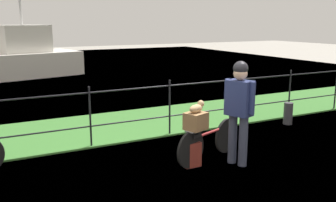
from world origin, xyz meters
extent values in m
plane|color=gray|center=(0.00, 0.00, 0.00)|extent=(60.00, 60.00, 0.00)
cube|color=#38702D|center=(0.00, 3.09, 0.01)|extent=(27.00, 2.40, 0.03)
plane|color=#60849E|center=(0.00, 10.70, 0.00)|extent=(30.00, 30.00, 0.00)
cylinder|color=black|center=(-0.82, 1.98, 0.57)|extent=(0.04, 0.04, 1.14)
cylinder|color=black|center=(0.82, 1.98, 0.57)|extent=(0.04, 0.04, 1.14)
cylinder|color=black|center=(2.45, 1.98, 0.57)|extent=(0.04, 0.04, 1.14)
cylinder|color=black|center=(4.09, 1.98, 0.57)|extent=(0.04, 0.04, 1.14)
cylinder|color=black|center=(5.73, 1.98, 0.57)|extent=(0.04, 0.04, 1.14)
cylinder|color=black|center=(0.00, 1.98, 0.40)|extent=(18.00, 0.03, 0.03)
cylinder|color=black|center=(0.00, 1.98, 1.02)|extent=(18.00, 0.03, 0.03)
cylinder|color=black|center=(1.22, 0.60, 0.31)|extent=(0.59, 0.25, 0.61)
cylinder|color=black|center=(0.29, 0.27, 0.31)|extent=(0.59, 0.25, 0.61)
cylinder|color=#9E2D2D|center=(0.76, 0.43, 0.47)|extent=(0.74, 0.30, 0.04)
cube|color=black|center=(0.41, 0.31, 0.51)|extent=(0.22, 0.15, 0.06)
cube|color=slate|center=(0.41, 0.31, 0.60)|extent=(0.39, 0.27, 0.02)
cube|color=olive|center=(0.41, 0.31, 0.75)|extent=(0.40, 0.37, 0.27)
ellipsoid|color=tan|center=(0.41, 0.31, 0.95)|extent=(0.31, 0.23, 0.13)
sphere|color=tan|center=(0.52, 0.35, 1.01)|extent=(0.11, 0.11, 0.11)
cylinder|color=#383D51|center=(1.02, 0.16, 0.41)|extent=(0.14, 0.14, 0.82)
cylinder|color=#383D51|center=(1.08, -0.03, 0.41)|extent=(0.14, 0.14, 0.82)
cube|color=navy|center=(1.05, 0.06, 1.10)|extent=(0.38, 0.46, 0.56)
cylinder|color=navy|center=(0.98, 0.27, 1.13)|extent=(0.10, 0.10, 0.50)
cylinder|color=navy|center=(1.12, -0.15, 1.13)|extent=(0.10, 0.10, 0.50)
sphere|color=tan|center=(1.05, 0.06, 1.49)|extent=(0.22, 0.22, 0.22)
sphere|color=black|center=(1.05, 0.06, 1.57)|extent=(0.23, 0.23, 0.23)
cube|color=maroon|center=(0.34, 0.32, 0.20)|extent=(0.28, 0.18, 0.40)
cylinder|color=#38383D|center=(3.58, 1.48, 0.25)|extent=(0.20, 0.20, 0.49)
cube|color=silver|center=(-0.69, 12.27, 0.50)|extent=(4.73, 3.26, 1.01)
cube|color=silver|center=(-0.69, 12.27, 1.57)|extent=(2.22, 2.02, 1.12)
cylinder|color=#B2B2B2|center=(-0.69, 12.27, 2.93)|extent=(0.10, 0.10, 1.60)
camera|label=1|loc=(-2.60, -4.52, 2.28)|focal=39.98mm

